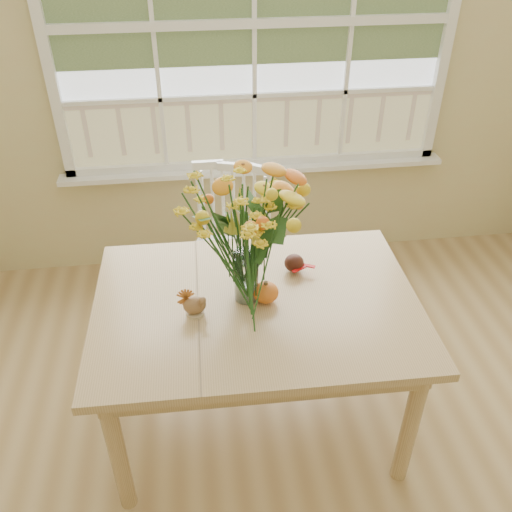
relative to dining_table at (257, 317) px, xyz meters
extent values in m
cube|color=#D5C088|center=(0.17, 1.42, 0.71)|extent=(4.00, 0.02, 2.70)
cube|color=silver|center=(0.17, 1.40, 0.91)|extent=(2.20, 0.00, 1.60)
cube|color=white|center=(0.17, 1.35, 0.05)|extent=(2.42, 0.12, 0.03)
cube|color=tan|center=(0.00, 0.00, 0.07)|extent=(1.39, 1.01, 0.04)
cube|color=tan|center=(0.00, 0.00, 0.00)|extent=(1.27, 0.89, 0.10)
cylinder|color=tan|center=(-0.60, -0.39, -0.30)|extent=(0.07, 0.07, 0.70)
cylinder|color=tan|center=(-0.59, 0.41, -0.30)|extent=(0.07, 0.07, 0.70)
cylinder|color=tan|center=(0.59, -0.41, -0.30)|extent=(0.07, 0.07, 0.70)
cylinder|color=tan|center=(0.60, 0.39, -0.30)|extent=(0.07, 0.07, 0.70)
cube|color=white|center=(-0.07, 0.72, -0.20)|extent=(0.54, 0.53, 0.05)
cube|color=white|center=(-0.01, 0.88, 0.05)|extent=(0.42, 0.17, 0.49)
cylinder|color=white|center=(-0.27, 0.62, -0.43)|extent=(0.04, 0.04, 0.42)
cylinder|color=white|center=(-0.18, 0.92, -0.43)|extent=(0.04, 0.04, 0.42)
cylinder|color=white|center=(0.04, 0.52, -0.43)|extent=(0.04, 0.04, 0.42)
cylinder|color=white|center=(0.14, 0.82, -0.43)|extent=(0.04, 0.04, 0.42)
cylinder|color=white|center=(-0.04, 0.03, 0.21)|extent=(0.10, 0.10, 0.23)
ellipsoid|color=orange|center=(0.04, 0.00, 0.13)|extent=(0.11, 0.11, 0.08)
cylinder|color=#CCB78C|center=(-0.26, -0.05, 0.10)|extent=(0.07, 0.07, 0.01)
ellipsoid|color=brown|center=(-0.26, -0.05, 0.14)|extent=(0.10, 0.07, 0.08)
ellipsoid|color=#38160F|center=(0.20, 0.19, 0.13)|extent=(0.09, 0.09, 0.08)
camera|label=1|loc=(-0.23, -1.75, 1.56)|focal=38.00mm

